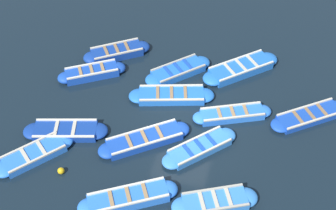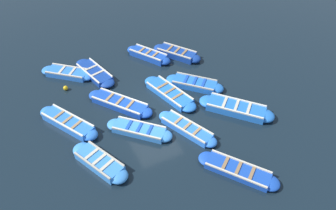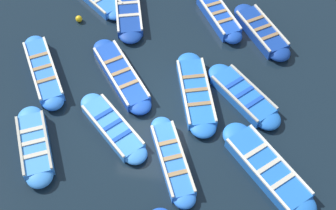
{
  "view_description": "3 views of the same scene",
  "coord_description": "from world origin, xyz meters",
  "px_view_note": "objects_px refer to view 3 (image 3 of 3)",
  "views": [
    {
      "loc": [
        12.85,
        2.81,
        14.65
      ],
      "look_at": [
        -0.63,
        -0.89,
        0.32
      ],
      "focal_mm": 50.0,
      "sensor_mm": 36.0,
      "label": 1
    },
    {
      "loc": [
        4.77,
        11.45,
        11.74
      ],
      "look_at": [
        -0.71,
        0.24,
        0.5
      ],
      "focal_mm": 35.0,
      "sensor_mm": 36.0,
      "label": 2
    },
    {
      "loc": [
        -1.93,
        9.09,
        13.13
      ],
      "look_at": [
        -0.5,
        -0.21,
        0.24
      ],
      "focal_mm": 50.0,
      "sensor_mm": 36.0,
      "label": 3
    }
  ],
  "objects_px": {
    "boat_stern_in": "(243,96)",
    "boat_broadside": "(121,75)",
    "boat_drifting": "(113,127)",
    "boat_mid_row": "(261,32)",
    "boat_near_quay": "(267,169)",
    "boat_tucked": "(172,160)",
    "boat_outer_right": "(218,16)",
    "boat_inner_gap": "(35,145)",
    "boat_centre": "(43,71)",
    "buoy_orange_near": "(79,19)",
    "boat_end_of_row": "(196,93)",
    "boat_alongside": "(128,12)",
    "buoy_yellow_far": "(246,133)"
  },
  "relations": [
    {
      "from": "boat_stern_in",
      "to": "buoy_orange_near",
      "type": "height_order",
      "value": "boat_stern_in"
    },
    {
      "from": "boat_drifting",
      "to": "boat_inner_gap",
      "type": "bearing_deg",
      "value": 24.93
    },
    {
      "from": "boat_alongside",
      "to": "boat_mid_row",
      "type": "distance_m",
      "value": 5.33
    },
    {
      "from": "boat_broadside",
      "to": "boat_stern_in",
      "type": "bearing_deg",
      "value": 176.56
    },
    {
      "from": "boat_mid_row",
      "to": "boat_stern_in",
      "type": "relative_size",
      "value": 1.06
    },
    {
      "from": "boat_alongside",
      "to": "boat_near_quay",
      "type": "xyz_separation_m",
      "value": [
        -5.72,
        6.33,
        0.04
      ]
    },
    {
      "from": "boat_centre",
      "to": "buoy_orange_near",
      "type": "relative_size",
      "value": 13.6
    },
    {
      "from": "boat_centre",
      "to": "boat_near_quay",
      "type": "bearing_deg",
      "value": 161.04
    },
    {
      "from": "boat_mid_row",
      "to": "boat_tucked",
      "type": "bearing_deg",
      "value": 67.13
    },
    {
      "from": "boat_outer_right",
      "to": "boat_stern_in",
      "type": "distance_m",
      "value": 4.01
    },
    {
      "from": "boat_inner_gap",
      "to": "boat_stern_in",
      "type": "bearing_deg",
      "value": -154.99
    },
    {
      "from": "boat_broadside",
      "to": "buoy_yellow_far",
      "type": "height_order",
      "value": "boat_broadside"
    },
    {
      "from": "boat_broadside",
      "to": "buoy_orange_near",
      "type": "bearing_deg",
      "value": -49.0
    },
    {
      "from": "boat_mid_row",
      "to": "buoy_orange_near",
      "type": "xyz_separation_m",
      "value": [
        7.2,
        0.31,
        -0.07
      ]
    },
    {
      "from": "boat_drifting",
      "to": "buoy_yellow_far",
      "type": "relative_size",
      "value": 10.52
    },
    {
      "from": "boat_mid_row",
      "to": "boat_stern_in",
      "type": "bearing_deg",
      "value": 80.97
    },
    {
      "from": "boat_tucked",
      "to": "boat_broadside",
      "type": "xyz_separation_m",
      "value": [
        2.34,
        -3.17,
        0.01
      ]
    },
    {
      "from": "boat_mid_row",
      "to": "boat_inner_gap",
      "type": "bearing_deg",
      "value": 41.59
    },
    {
      "from": "boat_inner_gap",
      "to": "buoy_orange_near",
      "type": "xyz_separation_m",
      "value": [
        0.15,
        -5.95,
        -0.06
      ]
    },
    {
      "from": "boat_stern_in",
      "to": "boat_inner_gap",
      "type": "relative_size",
      "value": 0.93
    },
    {
      "from": "boat_outer_right",
      "to": "boat_stern_in",
      "type": "relative_size",
      "value": 1.03
    },
    {
      "from": "boat_drifting",
      "to": "boat_end_of_row",
      "type": "distance_m",
      "value": 3.16
    },
    {
      "from": "boat_alongside",
      "to": "boat_centre",
      "type": "distance_m",
      "value": 4.28
    },
    {
      "from": "boat_inner_gap",
      "to": "boat_drifting",
      "type": "height_order",
      "value": "boat_inner_gap"
    },
    {
      "from": "boat_centre",
      "to": "boat_drifting",
      "type": "distance_m",
      "value": 3.59
    },
    {
      "from": "boat_inner_gap",
      "to": "buoy_yellow_far",
      "type": "distance_m",
      "value": 6.88
    },
    {
      "from": "buoy_orange_near",
      "to": "boat_mid_row",
      "type": "bearing_deg",
      "value": -177.52
    },
    {
      "from": "boat_tucked",
      "to": "buoy_yellow_far",
      "type": "bearing_deg",
      "value": -148.17
    },
    {
      "from": "boat_stern_in",
      "to": "buoy_yellow_far",
      "type": "relative_size",
      "value": 10.6
    },
    {
      "from": "boat_drifting",
      "to": "buoy_yellow_far",
      "type": "xyz_separation_m",
      "value": [
        -4.38,
        -0.45,
        -0.01
      ]
    },
    {
      "from": "boat_inner_gap",
      "to": "boat_broadside",
      "type": "bearing_deg",
      "value": -122.79
    },
    {
      "from": "boat_outer_right",
      "to": "boat_end_of_row",
      "type": "height_order",
      "value": "boat_outer_right"
    },
    {
      "from": "boat_drifting",
      "to": "boat_end_of_row",
      "type": "bearing_deg",
      "value": -144.21
    },
    {
      "from": "boat_centre",
      "to": "buoy_yellow_far",
      "type": "xyz_separation_m",
      "value": [
        -7.38,
        1.52,
        -0.06
      ]
    },
    {
      "from": "boat_centre",
      "to": "buoy_yellow_far",
      "type": "height_order",
      "value": "boat_centre"
    },
    {
      "from": "boat_stern_in",
      "to": "boat_broadside",
      "type": "distance_m",
      "value": 4.41
    },
    {
      "from": "boat_outer_right",
      "to": "boat_drifting",
      "type": "relative_size",
      "value": 1.03
    },
    {
      "from": "boat_mid_row",
      "to": "boat_inner_gap",
      "type": "relative_size",
      "value": 0.99
    },
    {
      "from": "boat_outer_right",
      "to": "buoy_orange_near",
      "type": "distance_m",
      "value": 5.57
    },
    {
      "from": "buoy_yellow_far",
      "to": "boat_alongside",
      "type": "bearing_deg",
      "value": -45.48
    },
    {
      "from": "boat_outer_right",
      "to": "boat_end_of_row",
      "type": "distance_m",
      "value": 3.97
    },
    {
      "from": "buoy_orange_near",
      "to": "buoy_yellow_far",
      "type": "xyz_separation_m",
      "value": [
        -6.86,
        4.41,
        0.01
      ]
    },
    {
      "from": "boat_drifting",
      "to": "boat_mid_row",
      "type": "bearing_deg",
      "value": -132.37
    },
    {
      "from": "boat_stern_in",
      "to": "boat_tucked",
      "type": "distance_m",
      "value": 3.57
    },
    {
      "from": "boat_tucked",
      "to": "buoy_orange_near",
      "type": "distance_m",
      "value": 7.42
    },
    {
      "from": "boat_tucked",
      "to": "boat_end_of_row",
      "type": "distance_m",
      "value": 2.82
    },
    {
      "from": "boat_near_quay",
      "to": "boat_broadside",
      "type": "xyz_separation_m",
      "value": [
        5.31,
        -3.06,
        -0.02
      ]
    },
    {
      "from": "boat_stern_in",
      "to": "buoy_yellow_far",
      "type": "distance_m",
      "value": 1.53
    },
    {
      "from": "boat_alongside",
      "to": "boat_near_quay",
      "type": "relative_size",
      "value": 1.01
    },
    {
      "from": "boat_stern_in",
      "to": "buoy_yellow_far",
      "type": "bearing_deg",
      "value": 96.2
    }
  ]
}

